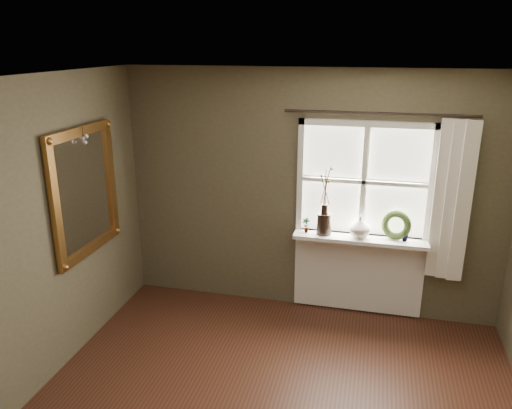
{
  "coord_description": "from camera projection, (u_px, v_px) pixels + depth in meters",
  "views": [
    {
      "loc": [
        0.64,
        -2.77,
        2.84
      ],
      "look_at": [
        -0.41,
        1.55,
        1.38
      ],
      "focal_mm": 35.0,
      "sensor_mm": 36.0,
      "label": 1
    }
  ],
  "objects": [
    {
      "name": "wall_back",
      "position": [
        310.0,
        193.0,
        5.3
      ],
      "size": [
        4.0,
        0.1,
        2.6
      ],
      "primitive_type": "cube",
      "color": "brown",
      "rests_on": "ground"
    },
    {
      "name": "window_sill",
      "position": [
        360.0,
        239.0,
        5.13
      ],
      "size": [
        1.36,
        0.26,
        0.04
      ],
      "primitive_type": "cube",
      "color": "white",
      "rests_on": "wall_back"
    },
    {
      "name": "ceiling",
      "position": [
        262.0,
        86.0,
        2.77
      ],
      "size": [
        4.5,
        4.5,
        0.0
      ],
      "primitive_type": "plane",
      "color": "silver",
      "rests_on": "ground"
    },
    {
      "name": "window_frame",
      "position": [
        364.0,
        182.0,
        5.05
      ],
      "size": [
        1.36,
        0.06,
        1.24
      ],
      "color": "white",
      "rests_on": "wall_back"
    },
    {
      "name": "dark_jug",
      "position": [
        324.0,
        224.0,
        5.18
      ],
      "size": [
        0.2,
        0.2,
        0.23
      ],
      "primitive_type": "cylinder",
      "rotation": [
        0.0,
        0.0,
        -0.41
      ],
      "color": "black",
      "rests_on": "window_sill"
    },
    {
      "name": "curtain",
      "position": [
        451.0,
        201.0,
        4.81
      ],
      "size": [
        0.36,
        0.12,
        1.59
      ],
      "primitive_type": "cube",
      "color": "silver",
      "rests_on": "wall_back"
    },
    {
      "name": "curtain_rod",
      "position": [
        379.0,
        113.0,
        4.76
      ],
      "size": [
        1.84,
        0.03,
        0.03
      ],
      "primitive_type": "cylinder",
      "rotation": [
        0.0,
        1.57,
        0.0
      ],
      "color": "black",
      "rests_on": "wall_back"
    },
    {
      "name": "gilt_mirror",
      "position": [
        85.0,
        191.0,
        4.64
      ],
      "size": [
        0.1,
        1.02,
        1.21
      ],
      "color": "white",
      "rests_on": "wall_left"
    },
    {
      "name": "wreath",
      "position": [
        396.0,
        228.0,
        5.05
      ],
      "size": [
        0.33,
        0.22,
        0.31
      ],
      "primitive_type": "torus",
      "rotation": [
        1.36,
        0.0,
        -0.32
      ],
      "color": "#32441E",
      "rests_on": "window_sill"
    },
    {
      "name": "window_apron",
      "position": [
        358.0,
        273.0,
        5.37
      ],
      "size": [
        1.36,
        0.04,
        0.88
      ],
      "primitive_type": "cube",
      "color": "white",
      "rests_on": "ground"
    },
    {
      "name": "potted_plant_left",
      "position": [
        306.0,
        225.0,
        5.23
      ],
      "size": [
        0.1,
        0.08,
        0.16
      ],
      "primitive_type": "imported",
      "rotation": [
        0.0,
        0.0,
        -0.27
      ],
      "color": "#32441E",
      "rests_on": "window_sill"
    },
    {
      "name": "cream_vase",
      "position": [
        360.0,
        227.0,
        5.09
      ],
      "size": [
        0.28,
        0.28,
        0.23
      ],
      "primitive_type": "imported",
      "rotation": [
        0.0,
        0.0,
        0.35
      ],
      "color": "silver",
      "rests_on": "window_sill"
    },
    {
      "name": "potted_plant_right",
      "position": [
        406.0,
        234.0,
        5.0
      ],
      "size": [
        0.1,
        0.08,
        0.15
      ],
      "primitive_type": "imported",
      "rotation": [
        0.0,
        0.0,
        0.22
      ],
      "color": "#32441E",
      "rests_on": "window_sill"
    }
  ]
}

